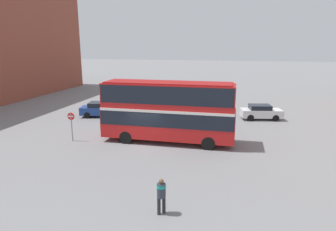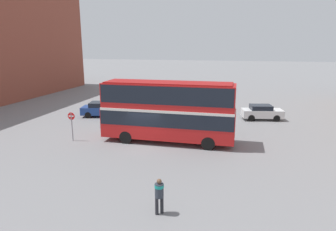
{
  "view_description": "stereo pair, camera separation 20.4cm",
  "coord_description": "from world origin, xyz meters",
  "px_view_note": "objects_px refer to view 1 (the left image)",
  "views": [
    {
      "loc": [
        6.69,
        -20.52,
        7.51
      ],
      "look_at": [
        1.54,
        1.31,
        2.12
      ],
      "focal_mm": 32.0,
      "sensor_mm": 36.0,
      "label": 1
    },
    {
      "loc": [
        6.89,
        -20.48,
        7.51
      ],
      "look_at": [
        1.54,
        1.31,
        2.12
      ],
      "focal_mm": 32.0,
      "sensor_mm": 36.0,
      "label": 2
    }
  ],
  "objects_px": {
    "parked_car_kerb_far": "(261,112)",
    "double_decker_bus": "(168,108)",
    "no_entry_sign": "(71,122)",
    "pedestrian_foreground": "(161,193)",
    "parked_car_kerb_near": "(102,109)"
  },
  "relations": [
    {
      "from": "double_decker_bus",
      "to": "parked_car_kerb_far",
      "type": "relative_size",
      "value": 2.41
    },
    {
      "from": "pedestrian_foreground",
      "to": "parked_car_kerb_far",
      "type": "distance_m",
      "value": 19.95
    },
    {
      "from": "parked_car_kerb_far",
      "to": "double_decker_bus",
      "type": "bearing_deg",
      "value": -140.76
    },
    {
      "from": "parked_car_kerb_far",
      "to": "pedestrian_foreground",
      "type": "bearing_deg",
      "value": -117.12
    },
    {
      "from": "double_decker_bus",
      "to": "parked_car_kerb_far",
      "type": "height_order",
      "value": "double_decker_bus"
    },
    {
      "from": "parked_car_kerb_near",
      "to": "parked_car_kerb_far",
      "type": "relative_size",
      "value": 1.09
    },
    {
      "from": "no_entry_sign",
      "to": "pedestrian_foreground",
      "type": "bearing_deg",
      "value": -41.9
    },
    {
      "from": "pedestrian_foreground",
      "to": "parked_car_kerb_near",
      "type": "relative_size",
      "value": 0.37
    },
    {
      "from": "double_decker_bus",
      "to": "no_entry_sign",
      "type": "distance_m",
      "value": 7.65
    },
    {
      "from": "double_decker_bus",
      "to": "parked_car_kerb_near",
      "type": "height_order",
      "value": "double_decker_bus"
    },
    {
      "from": "pedestrian_foreground",
      "to": "parked_car_kerb_far",
      "type": "relative_size",
      "value": 0.4
    },
    {
      "from": "parked_car_kerb_far",
      "to": "no_entry_sign",
      "type": "height_order",
      "value": "no_entry_sign"
    },
    {
      "from": "pedestrian_foreground",
      "to": "parked_car_kerb_near",
      "type": "xyz_separation_m",
      "value": [
        -10.83,
        16.62,
        -0.26
      ]
    },
    {
      "from": "parked_car_kerb_near",
      "to": "parked_car_kerb_far",
      "type": "distance_m",
      "value": 16.5
    },
    {
      "from": "parked_car_kerb_far",
      "to": "no_entry_sign",
      "type": "distance_m",
      "value": 18.39
    }
  ]
}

